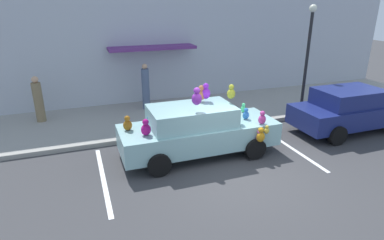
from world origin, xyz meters
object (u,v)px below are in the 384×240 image
object	(u,v)px
street_lamp_post	(308,49)
pedestrian_walking_past	(38,101)
pedestrian_near_shopfront	(146,88)
teddy_bear_on_sidewalk	(175,114)
plush_covered_car	(197,130)
parked_sedan_behind	(350,110)

from	to	relation	value
street_lamp_post	pedestrian_walking_past	bearing A→B (deg)	166.97
street_lamp_post	pedestrian_walking_past	size ratio (longest dim) A/B	2.41
pedestrian_near_shopfront	teddy_bear_on_sidewalk	bearing A→B (deg)	-72.42
plush_covered_car	street_lamp_post	size ratio (longest dim) A/B	1.13
plush_covered_car	pedestrian_near_shopfront	bearing A→B (deg)	97.11
pedestrian_near_shopfront	pedestrian_walking_past	distance (m)	4.02
teddy_bear_on_sidewalk	pedestrian_near_shopfront	xyz separation A→B (m)	(-0.63, 1.98, 0.56)
teddy_bear_on_sidewalk	pedestrian_walking_past	world-z (taller)	pedestrian_walking_past
teddy_bear_on_sidewalk	street_lamp_post	xyz separation A→B (m)	(5.25, -0.44, 2.17)
plush_covered_car	pedestrian_walking_past	xyz separation A→B (m)	(-4.57, 4.33, 0.14)
plush_covered_car	street_lamp_post	world-z (taller)	street_lamp_post
parked_sedan_behind	teddy_bear_on_sidewalk	bearing A→B (deg)	156.26
pedestrian_walking_past	teddy_bear_on_sidewalk	bearing A→B (deg)	-21.76
pedestrian_near_shopfront	plush_covered_car	bearing A→B (deg)	-82.89
pedestrian_walking_past	plush_covered_car	bearing A→B (deg)	-43.44
pedestrian_near_shopfront	street_lamp_post	bearing A→B (deg)	-22.32
parked_sedan_behind	teddy_bear_on_sidewalk	size ratio (longest dim) A/B	6.07
parked_sedan_behind	street_lamp_post	world-z (taller)	street_lamp_post
plush_covered_car	pedestrian_walking_past	world-z (taller)	plush_covered_car
plush_covered_car	teddy_bear_on_sidewalk	bearing A→B (deg)	88.36
parked_sedan_behind	street_lamp_post	bearing A→B (deg)	101.83
teddy_bear_on_sidewalk	street_lamp_post	bearing A→B (deg)	-4.76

